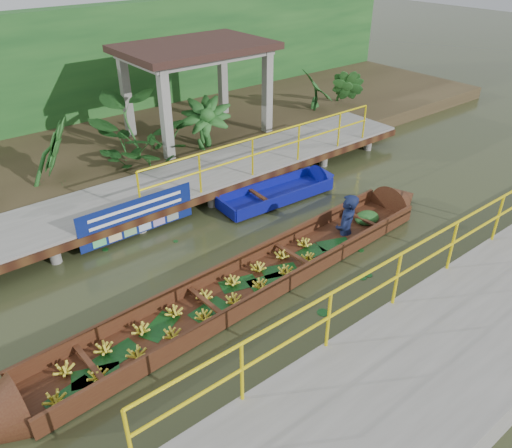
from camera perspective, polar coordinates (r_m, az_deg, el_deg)
ground at (r=10.44m, az=-1.18°, el=-5.11°), size 80.00×80.00×0.00m
land_strip at (r=16.24m, az=-17.73°, el=8.00°), size 30.00×8.00×0.45m
far_dock at (r=12.71m, az=-10.63°, el=3.86°), size 16.00×2.06×1.66m
near_dock at (r=8.81m, az=21.83°, el=-13.31°), size 18.00×2.40×1.73m
pavilion at (r=15.71m, az=-6.95°, el=18.42°), size 4.40×3.00×3.00m
foliage_backdrop at (r=17.98m, az=-21.87°, el=15.43°), size 30.00×0.80×4.00m
vendor_boat at (r=9.96m, az=1.03°, el=-5.27°), size 11.26×1.72×2.40m
moored_blue_boat at (r=13.46m, az=5.23°, el=4.33°), size 3.67×1.17×0.86m
blue_banner at (r=11.47m, az=-13.39°, el=0.86°), size 2.78×0.04×0.87m
tropical_plants at (r=14.93m, az=-6.93°, el=11.49°), size 14.27×1.27×1.59m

